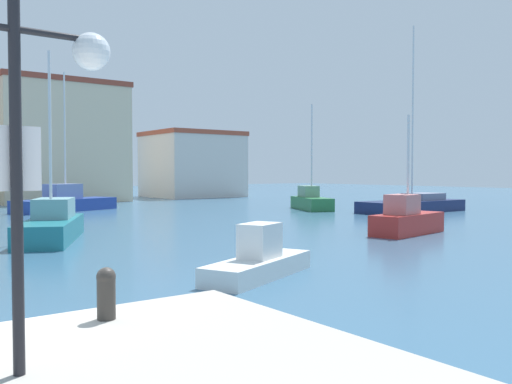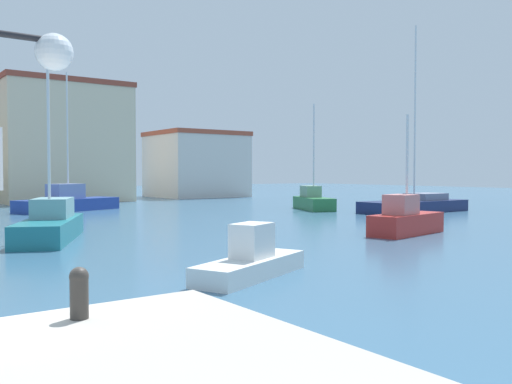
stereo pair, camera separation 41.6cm
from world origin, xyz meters
name	(u,v)px [view 2 (the right image)]	position (x,y,z in m)	size (l,w,h in m)	color
water	(198,221)	(15.00, 20.00, 0.00)	(160.00, 160.00, 0.00)	#38607F
mooring_bollard	(79,291)	(0.89, -1.71, 1.47)	(0.23, 0.23, 0.62)	#38332D
sailboat_green_mid_harbor	(313,201)	(27.13, 23.43, 0.67)	(3.75, 5.53, 8.07)	#28703D
sailboat_blue_outer_mooring	(68,202)	(11.40, 32.98, 0.68)	(8.24, 5.19, 10.21)	#233D93
sailboat_red_center_channel	(406,220)	(19.24, 8.25, 0.67)	(4.76, 2.31, 5.52)	#B22823
motorboat_white_inner_mooring	(251,261)	(7.48, 4.03, 0.45)	(4.37, 2.87, 1.48)	white
sailboat_navy_far_right	(415,205)	(31.36, 17.13, 0.54)	(8.89, 2.95, 13.32)	#19234C
sailboat_teal_behind_lamppost	(50,224)	(5.37, 15.73, 0.66)	(4.56, 6.78, 7.90)	#1E707A
harbor_office	(60,142)	(15.11, 47.21, 5.82)	(11.91, 9.87, 11.62)	beige
warehouse_block	(196,164)	(31.00, 48.14, 3.79)	(9.76, 9.26, 7.55)	beige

